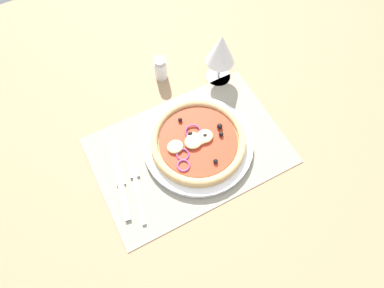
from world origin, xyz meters
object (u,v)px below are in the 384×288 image
(plate, at_px, (198,145))
(pizza, at_px, (198,141))
(knife, at_px, (120,177))
(fork, at_px, (136,182))
(wine_glass, at_px, (221,50))
(pepper_shaker, at_px, (161,69))

(plate, distance_m, pizza, 0.02)
(knife, bearing_deg, pizza, -81.22)
(pizza, bearing_deg, plate, -13.92)
(fork, distance_m, wine_glass, 0.37)
(fork, bearing_deg, pizza, -71.73)
(wine_glass, bearing_deg, pizza, -132.74)
(knife, bearing_deg, pepper_shaker, -31.62)
(knife, relative_size, wine_glass, 1.34)
(plate, relative_size, pizza, 1.16)
(plate, xyz_separation_m, pepper_shaker, (0.01, 0.23, 0.02))
(plate, relative_size, pepper_shaker, 3.90)
(knife, bearing_deg, plate, -81.25)
(plate, distance_m, fork, 0.17)
(plate, bearing_deg, knife, 176.61)
(pizza, xyz_separation_m, knife, (-0.20, 0.01, -0.02))
(fork, height_order, pepper_shaker, pepper_shaker)
(fork, relative_size, knife, 0.90)
(pizza, height_order, fork, pizza)
(pizza, bearing_deg, pepper_shaker, 86.75)
(knife, distance_m, wine_glass, 0.39)
(fork, xyz_separation_m, pepper_shaker, (0.18, 0.24, 0.03))
(pizza, distance_m, pepper_shaker, 0.23)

